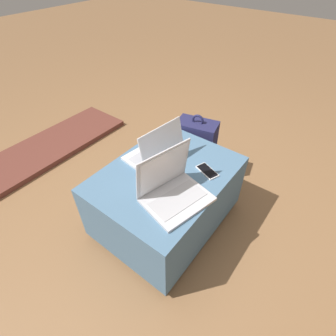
{
  "coord_description": "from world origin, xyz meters",
  "views": [
    {
      "loc": [
        -0.88,
        -0.69,
        1.47
      ],
      "look_at": [
        -0.03,
        -0.04,
        0.53
      ],
      "focal_mm": 28.0,
      "sensor_mm": 36.0,
      "label": 1
    }
  ],
  "objects_px": {
    "cell_phone": "(207,171)",
    "backpack": "(196,149)",
    "laptop_near": "(172,189)",
    "laptop_far": "(156,152)"
  },
  "relations": [
    {
      "from": "cell_phone",
      "to": "backpack",
      "type": "distance_m",
      "value": 0.55
    },
    {
      "from": "laptop_near",
      "to": "laptop_far",
      "type": "relative_size",
      "value": 1.09
    },
    {
      "from": "laptop_far",
      "to": "laptop_near",
      "type": "bearing_deg",
      "value": 61.19
    },
    {
      "from": "laptop_near",
      "to": "cell_phone",
      "type": "relative_size",
      "value": 2.47
    },
    {
      "from": "laptop_near",
      "to": "cell_phone",
      "type": "height_order",
      "value": "laptop_near"
    },
    {
      "from": "laptop_near",
      "to": "cell_phone",
      "type": "distance_m",
      "value": 0.29
    },
    {
      "from": "cell_phone",
      "to": "laptop_far",
      "type": "bearing_deg",
      "value": -54.4
    },
    {
      "from": "laptop_far",
      "to": "cell_phone",
      "type": "bearing_deg",
      "value": 112.34
    },
    {
      "from": "laptop_near",
      "to": "laptop_far",
      "type": "distance_m",
      "value": 0.33
    },
    {
      "from": "laptop_far",
      "to": "backpack",
      "type": "height_order",
      "value": "laptop_far"
    }
  ]
}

